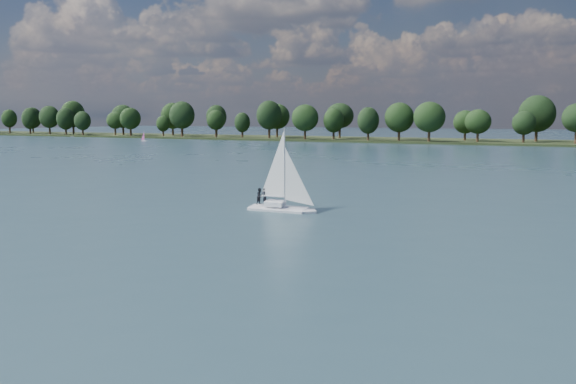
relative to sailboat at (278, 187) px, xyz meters
name	(u,v)px	position (x,y,z in m)	size (l,w,h in m)	color
ground	(377,165)	(-11.42, 62.25, -2.40)	(700.00, 700.00, 0.00)	#233342
far_shore	(484,143)	(-11.42, 174.25, -2.40)	(660.00, 40.00, 1.50)	black
sailboat	(278,187)	(0.00, 0.00, 0.00)	(6.60, 2.06, 8.61)	silver
dinghy_pink	(144,139)	(-126.73, 132.46, -1.48)	(2.50, 1.14, 3.89)	white
pontoon	(73,137)	(-185.98, 155.18, -2.40)	(4.00, 2.00, 0.50)	#505255
treeline	(450,120)	(-22.46, 170.74, 5.64)	(562.27, 74.11, 17.54)	black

